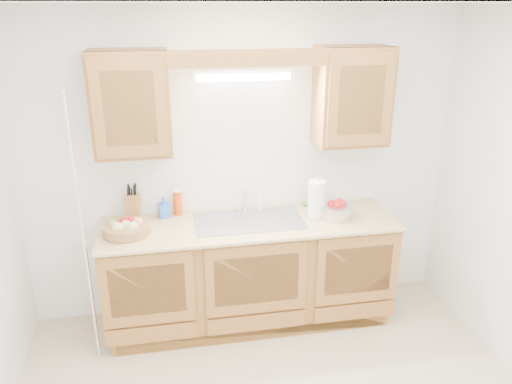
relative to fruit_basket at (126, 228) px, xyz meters
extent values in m
plane|color=white|center=(0.93, -1.15, 1.55)|extent=(3.50, 3.50, 0.00)
cube|color=silver|center=(0.93, 0.35, 0.30)|extent=(3.50, 0.02, 2.50)
cube|color=#A76A31|center=(0.93, 0.05, -0.51)|extent=(2.20, 0.60, 0.86)
cube|color=tan|center=(0.93, 0.04, -0.07)|extent=(2.30, 0.63, 0.04)
cube|color=#A76A31|center=(0.10, 0.19, 0.88)|extent=(0.55, 0.33, 0.75)
cube|color=#A76A31|center=(1.76, 0.19, 0.88)|extent=(0.55, 0.33, 0.75)
cube|color=#A76A31|center=(0.93, 0.04, 1.19)|extent=(2.20, 0.05, 0.12)
cylinder|color=white|center=(0.93, 0.25, 1.03)|extent=(0.70, 0.05, 0.05)
cube|color=white|center=(0.93, 0.28, 1.06)|extent=(0.76, 0.06, 0.05)
cube|color=#9E9EA3|center=(0.93, 0.06, -0.04)|extent=(0.84, 0.46, 0.01)
cube|color=#9E9EA3|center=(0.72, 0.06, -0.13)|extent=(0.39, 0.40, 0.16)
cube|color=#9E9EA3|center=(1.14, 0.06, -0.13)|extent=(0.39, 0.40, 0.16)
cylinder|color=silver|center=(0.93, 0.26, -0.03)|extent=(0.06, 0.06, 0.04)
cylinder|color=silver|center=(0.93, 0.26, 0.05)|extent=(0.02, 0.02, 0.16)
cylinder|color=silver|center=(0.93, 0.21, 0.14)|extent=(0.02, 0.12, 0.02)
cylinder|color=white|center=(1.05, 0.26, 0.01)|extent=(0.03, 0.03, 0.12)
cylinder|color=silver|center=(-0.27, -0.21, 0.05)|extent=(0.03, 0.03, 2.00)
cube|color=white|center=(1.88, 0.34, 0.20)|extent=(0.08, 0.01, 0.12)
cylinder|color=#A67943|center=(0.00, 0.00, -0.01)|extent=(0.35, 0.35, 0.07)
sphere|color=#D8C67F|center=(-0.06, -0.04, 0.02)|extent=(0.09, 0.09, 0.09)
sphere|color=#D8C67F|center=(0.05, -0.05, 0.02)|extent=(0.09, 0.09, 0.09)
sphere|color=tan|center=(0.09, 0.04, 0.02)|extent=(0.08, 0.08, 0.08)
sphere|color=#AA1314|center=(-0.02, 0.05, 0.02)|extent=(0.08, 0.08, 0.08)
sphere|color=#72A53F|center=(-0.09, 0.03, 0.02)|extent=(0.08, 0.08, 0.08)
sphere|color=#D8C67F|center=(0.00, -0.01, 0.02)|extent=(0.08, 0.08, 0.08)
sphere|color=#AA1314|center=(0.03, 0.08, 0.02)|extent=(0.07, 0.07, 0.07)
cube|color=#A76A31|center=(0.04, 0.26, 0.05)|extent=(0.12, 0.18, 0.22)
cylinder|color=black|center=(0.02, 0.24, 0.17)|extent=(0.02, 0.04, 0.08)
cylinder|color=black|center=(0.04, 0.24, 0.18)|extent=(0.02, 0.04, 0.08)
cylinder|color=black|center=(0.07, 0.24, 0.18)|extent=(0.02, 0.04, 0.08)
cylinder|color=black|center=(0.02, 0.28, 0.18)|extent=(0.02, 0.04, 0.08)
cylinder|color=black|center=(0.06, 0.28, 0.19)|extent=(0.02, 0.04, 0.08)
cylinder|color=black|center=(0.02, 0.30, 0.19)|extent=(0.02, 0.04, 0.08)
cylinder|color=black|center=(0.07, 0.30, 0.20)|extent=(0.02, 0.04, 0.08)
cylinder|color=#D8400C|center=(0.39, 0.29, 0.05)|extent=(0.08, 0.08, 0.20)
cylinder|color=white|center=(0.39, 0.29, 0.16)|extent=(0.07, 0.07, 0.01)
imported|color=blue|center=(0.28, 0.25, 0.04)|extent=(0.10, 0.10, 0.17)
cube|color=#CC333F|center=(1.47, 0.29, -0.05)|extent=(0.10, 0.07, 0.01)
cube|color=green|center=(1.47, 0.29, -0.04)|extent=(0.10, 0.07, 0.02)
cylinder|color=silver|center=(1.47, 0.05, -0.04)|extent=(0.17, 0.17, 0.01)
cylinder|color=silver|center=(1.47, 0.05, 0.12)|extent=(0.02, 0.02, 0.34)
cylinder|color=white|center=(1.47, 0.05, 0.11)|extent=(0.17, 0.17, 0.28)
sphere|color=silver|center=(1.47, 0.05, 0.29)|extent=(0.02, 0.02, 0.02)
cylinder|color=silver|center=(1.62, 0.01, 0.01)|extent=(0.36, 0.36, 0.11)
sphere|color=#AA1314|center=(1.59, 0.01, 0.06)|extent=(0.08, 0.08, 0.08)
sphere|color=#AA1314|center=(1.65, 0.04, 0.06)|extent=(0.08, 0.08, 0.08)
sphere|color=#AA1314|center=(1.62, -0.02, 0.06)|extent=(0.08, 0.08, 0.08)
sphere|color=#AA1314|center=(1.66, -0.01, 0.06)|extent=(0.08, 0.08, 0.08)
camera|label=1|loc=(0.33, -3.46, 1.55)|focal=35.00mm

